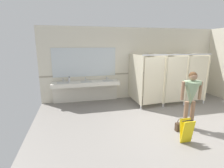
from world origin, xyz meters
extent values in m
cube|color=gray|center=(0.00, 0.00, -0.05)|extent=(7.64, 6.26, 0.10)
cube|color=beige|center=(0.00, 2.89, 1.45)|extent=(7.64, 0.12, 2.89)
cube|color=#9E937F|center=(0.00, 2.82, 1.05)|extent=(7.64, 0.01, 0.06)
cube|color=silver|center=(-2.11, 2.52, 0.79)|extent=(2.54, 0.58, 0.14)
cube|color=silver|center=(-2.11, 2.77, 0.36)|extent=(2.54, 0.08, 0.72)
cube|color=beige|center=(-2.96, 2.49, 0.81)|extent=(0.42, 0.32, 0.11)
cylinder|color=silver|center=(-2.96, 2.72, 0.91)|extent=(0.04, 0.04, 0.11)
cylinder|color=silver|center=(-2.96, 2.66, 0.96)|extent=(0.03, 0.11, 0.03)
sphere|color=silver|center=(-2.89, 2.73, 0.89)|extent=(0.04, 0.04, 0.04)
cube|color=beige|center=(-2.11, 2.49, 0.81)|extent=(0.42, 0.32, 0.11)
cylinder|color=silver|center=(-2.11, 2.72, 0.91)|extent=(0.04, 0.04, 0.11)
cylinder|color=silver|center=(-2.11, 2.66, 0.96)|extent=(0.03, 0.11, 0.03)
sphere|color=silver|center=(-2.04, 2.73, 0.89)|extent=(0.04, 0.04, 0.04)
cube|color=beige|center=(-1.27, 2.49, 0.81)|extent=(0.42, 0.32, 0.11)
cylinder|color=silver|center=(-1.27, 2.72, 0.91)|extent=(0.04, 0.04, 0.11)
cylinder|color=silver|center=(-1.27, 2.66, 0.96)|extent=(0.03, 0.11, 0.03)
sphere|color=silver|center=(-1.20, 2.73, 0.89)|extent=(0.04, 0.04, 0.04)
cube|color=silver|center=(-2.11, 2.82, 1.56)|extent=(2.44, 0.02, 1.10)
cube|color=beige|center=(-0.31, 2.09, 1.00)|extent=(0.03, 1.45, 1.75)
cylinder|color=silver|center=(-0.31, 1.42, 0.06)|extent=(0.05, 0.05, 0.12)
cube|color=beige|center=(0.56, 2.09, 1.00)|extent=(0.03, 1.45, 1.75)
cylinder|color=silver|center=(0.56, 1.42, 0.06)|extent=(0.05, 0.05, 0.12)
cube|color=beige|center=(1.43, 2.09, 1.00)|extent=(0.03, 1.45, 1.75)
cylinder|color=silver|center=(1.43, 1.42, 0.06)|extent=(0.05, 0.05, 0.12)
cube|color=beige|center=(2.30, 2.09, 1.00)|extent=(0.03, 1.45, 1.75)
cylinder|color=silver|center=(2.30, 1.42, 0.06)|extent=(0.05, 0.05, 0.12)
cube|color=beige|center=(0.13, 1.39, 1.00)|extent=(0.79, 0.10, 1.65)
cube|color=beige|center=(1.00, 1.39, 1.00)|extent=(0.79, 0.03, 1.65)
cube|color=beige|center=(1.86, 1.39, 1.00)|extent=(0.79, 0.03, 1.65)
cube|color=#B7BABF|center=(1.00, 1.39, 1.89)|extent=(2.66, 0.04, 0.04)
cylinder|color=#8C664C|center=(0.49, -0.18, 0.38)|extent=(0.11, 0.11, 0.76)
cylinder|color=#8C664C|center=(0.31, -0.15, 0.38)|extent=(0.11, 0.11, 0.76)
cone|color=gray|center=(0.40, -0.17, 0.98)|extent=(0.46, 0.46, 0.66)
cube|color=gray|center=(0.40, -0.17, 1.28)|extent=(0.43, 0.23, 0.10)
cylinder|color=#8C664C|center=(0.63, -0.21, 1.06)|extent=(0.08, 0.08, 0.49)
cylinder|color=#8C664C|center=(0.17, -0.13, 1.06)|extent=(0.08, 0.08, 0.49)
sphere|color=#8C664C|center=(0.40, -0.17, 1.44)|extent=(0.21, 0.21, 0.21)
sphere|color=#472D19|center=(0.40, -0.16, 1.45)|extent=(0.21, 0.21, 0.21)
cube|color=#3F2D1E|center=(0.11, -0.25, 0.11)|extent=(0.26, 0.11, 0.22)
torus|color=#3F2D1E|center=(0.11, -0.25, 0.26)|extent=(0.20, 0.02, 0.20)
cylinder|color=white|center=(-2.73, 2.69, 0.93)|extent=(0.07, 0.07, 0.15)
cylinder|color=black|center=(-2.73, 2.69, 1.03)|extent=(0.03, 0.03, 0.04)
cube|color=yellow|center=(-0.11, -0.82, 0.28)|extent=(0.28, 0.10, 0.56)
cube|color=yellow|center=(-0.11, -0.73, 0.28)|extent=(0.28, 0.10, 0.56)
cylinder|color=black|center=(-0.11, -0.77, 0.55)|extent=(0.28, 0.02, 0.02)
camera|label=1|loc=(-2.61, -3.85, 2.25)|focal=27.25mm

